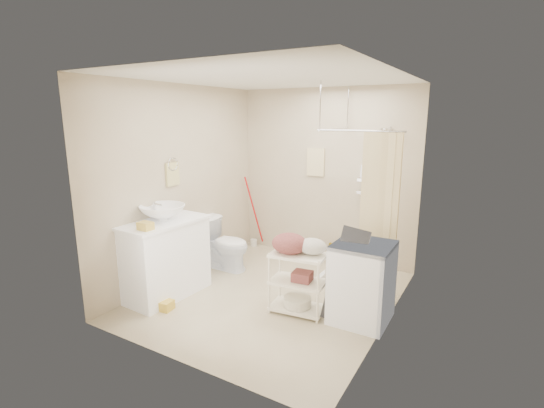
{
  "coord_description": "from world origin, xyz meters",
  "views": [
    {
      "loc": [
        2.3,
        -3.93,
        2.19
      ],
      "look_at": [
        -0.14,
        0.25,
        1.1
      ],
      "focal_mm": 26.0,
      "sensor_mm": 36.0,
      "label": 1
    }
  ],
  "objects": [
    {
      "name": "floor_basket",
      "position": [
        -0.89,
        -0.95,
        0.08
      ],
      "size": [
        0.31,
        0.25,
        0.15
      ],
      "primitive_type": "cube",
      "rotation": [
        0.0,
        0.0,
        0.13
      ],
      "color": "gold",
      "rests_on": "ground"
    },
    {
      "name": "shampoo_bottle_b",
      "position": [
        0.7,
        1.54,
        1.42
      ],
      "size": [
        0.12,
        0.12,
        0.19
      ],
      "primitive_type": "imported",
      "rotation": [
        0.0,
        0.0,
        0.43
      ],
      "color": "#415BA1",
      "rests_on": "shower"
    },
    {
      "name": "wall_right",
      "position": [
        1.4,
        0.0,
        1.3
      ],
      "size": [
        0.04,
        3.2,
        2.6
      ],
      "primitive_type": "cube",
      "color": "#C4B598",
      "rests_on": "ground"
    },
    {
      "name": "ceiling",
      "position": [
        0.0,
        0.0,
        2.6
      ],
      "size": [
        2.8,
        3.2,
        0.04
      ],
      "primitive_type": "cube",
      "color": "silver",
      "rests_on": "ground"
    },
    {
      "name": "vanity",
      "position": [
        -1.16,
        -0.64,
        0.48
      ],
      "size": [
        0.66,
        1.12,
        0.95
      ],
      "primitive_type": "cube",
      "rotation": [
        0.0,
        0.0,
        -0.05
      ],
      "color": "white",
      "rests_on": "ground"
    },
    {
      "name": "hanging_towel",
      "position": [
        -0.15,
        1.58,
        1.5
      ],
      "size": [
        0.28,
        0.03,
        0.42
      ],
      "primitive_type": "cube",
      "color": "beige",
      "rests_on": "wall_back"
    },
    {
      "name": "shampoo_bottle_a",
      "position": [
        0.62,
        1.53,
        1.45
      ],
      "size": [
        0.11,
        0.11,
        0.26
      ],
      "primitive_type": "imported",
      "rotation": [
        0.0,
        0.0,
        0.07
      ],
      "color": "white",
      "rests_on": "shower"
    },
    {
      "name": "shower",
      "position": [
        0.85,
        1.05,
        1.05
      ],
      "size": [
        1.1,
        1.1,
        2.1
      ],
      "primitive_type": null,
      "color": "white",
      "rests_on": "ground"
    },
    {
      "name": "floor",
      "position": [
        0.0,
        0.0,
        0.0
      ],
      "size": [
        3.2,
        3.2,
        0.0
      ],
      "primitive_type": "plane",
      "color": "#C5B894",
      "rests_on": "ground"
    },
    {
      "name": "toilet",
      "position": [
        -1.04,
        0.44,
        0.38
      ],
      "size": [
        0.74,
        0.43,
        0.75
      ],
      "primitive_type": "imported",
      "rotation": [
        0.0,
        0.0,
        1.56
      ],
      "color": "white",
      "rests_on": "ground"
    },
    {
      "name": "tp_holder",
      "position": [
        -1.36,
        0.05,
        0.72
      ],
      "size": [
        0.08,
        0.12,
        0.14
      ],
      "primitive_type": null,
      "color": "white",
      "rests_on": "wall_left"
    },
    {
      "name": "sink",
      "position": [
        -1.17,
        -0.62,
        1.05
      ],
      "size": [
        0.69,
        0.69,
        0.19
      ],
      "primitive_type": "imported",
      "rotation": [
        0.0,
        0.0,
        0.31
      ],
      "color": "white",
      "rests_on": "vanity"
    },
    {
      "name": "potted_plant_a",
      "position": [
        -0.12,
        1.39,
        0.16
      ],
      "size": [
        0.19,
        0.14,
        0.32
      ],
      "primitive_type": "imported",
      "rotation": [
        0.0,
        0.0,
        0.19
      ],
      "color": "maroon",
      "rests_on": "ground"
    },
    {
      "name": "wall_left",
      "position": [
        -1.4,
        0.0,
        1.3
      ],
      "size": [
        0.04,
        3.2,
        2.6
      ],
      "primitive_type": "cube",
      "color": "#C4B598",
      "rests_on": "ground"
    },
    {
      "name": "ironing_board",
      "position": [
        0.99,
        -0.14,
        0.53
      ],
      "size": [
        0.31,
        0.11,
        1.07
      ],
      "primitive_type": null,
      "rotation": [
        0.0,
        0.0,
        0.07
      ],
      "color": "black",
      "rests_on": "ground"
    },
    {
      "name": "wall_back",
      "position": [
        0.0,
        1.6,
        1.3
      ],
      "size": [
        2.8,
        0.04,
        2.6
      ],
      "primitive_type": "cube",
      "color": "#C4B598",
      "rests_on": "ground"
    },
    {
      "name": "towel_ring",
      "position": [
        -1.38,
        -0.2,
        1.47
      ],
      "size": [
        0.04,
        0.22,
        0.34
      ],
      "primitive_type": null,
      "color": "#D5CB7D",
      "rests_on": "wall_left"
    },
    {
      "name": "laundry_rack",
      "position": [
        0.46,
        -0.22,
        0.42
      ],
      "size": [
        0.65,
        0.42,
        0.84
      ],
      "primitive_type": null,
      "rotation": [
        0.0,
        0.0,
        0.12
      ],
      "color": "white",
      "rests_on": "ground"
    },
    {
      "name": "wall_front",
      "position": [
        0.0,
        -1.6,
        1.3
      ],
      "size": [
        2.8,
        0.04,
        2.6
      ],
      "primitive_type": "cube",
      "color": "#C4B598",
      "rests_on": "ground"
    },
    {
      "name": "counter_basket",
      "position": [
        -1.03,
        -1.01,
        1.0
      ],
      "size": [
        0.16,
        0.13,
        0.09
      ],
      "primitive_type": "cube",
      "rotation": [
        0.0,
        0.0,
        -0.02
      ],
      "color": "gold",
      "rests_on": "vanity"
    },
    {
      "name": "mop",
      "position": [
        -1.24,
        1.49,
        0.6
      ],
      "size": [
        0.14,
        0.14,
        1.2
      ],
      "primitive_type": null,
      "rotation": [
        0.0,
        0.0,
        -0.3
      ],
      "color": "#BE0B0E",
      "rests_on": "ground"
    },
    {
      "name": "potted_plant_b",
      "position": [
        0.23,
        1.45,
        0.17
      ],
      "size": [
        0.24,
        0.23,
        0.33
      ],
      "primitive_type": "imported",
      "rotation": [
        0.0,
        0.0,
        -0.63
      ],
      "color": "brown",
      "rests_on": "ground"
    },
    {
      "name": "washing_machine",
      "position": [
        1.14,
        -0.02,
        0.44
      ],
      "size": [
        0.6,
        0.62,
        0.87
      ],
      "primitive_type": "cube",
      "rotation": [
        0.0,
        0.0,
        0.01
      ],
      "color": "white",
      "rests_on": "ground"
    }
  ]
}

